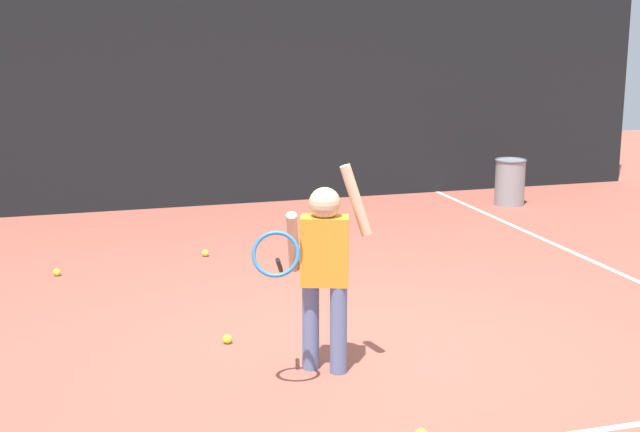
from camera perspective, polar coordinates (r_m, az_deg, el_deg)
ground_plane at (r=6.22m, az=2.92°, el=-8.42°), size 20.00×20.00×0.00m
court_line_sideline at (r=8.32m, az=18.97°, el=-3.63°), size 0.05×9.00×0.00m
back_fence_windscreen at (r=10.76m, az=-6.21°, el=10.83°), size 11.08×0.08×3.83m
fence_post_1 at (r=10.64m, az=-16.01°, el=10.81°), size 0.09×0.09×3.98m
fence_post_2 at (r=11.28m, az=2.91°, el=11.34°), size 0.09×0.09×3.98m
fence_post_3 at (r=12.92m, az=18.39°, el=10.89°), size 0.09×0.09×3.98m
tennis_player at (r=5.58m, az=0.17°, el=-3.02°), size 0.85×0.57×1.35m
ball_hopper at (r=11.05m, az=12.08°, el=2.18°), size 0.38×0.38×0.56m
tennis_ball_1 at (r=8.56m, az=-7.37°, el=-2.37°), size 0.07×0.07×0.07m
tennis_ball_2 at (r=8.20m, az=-16.52°, el=-3.48°), size 0.07×0.07×0.07m
tennis_ball_7 at (r=6.30m, az=-5.96°, el=-7.85°), size 0.07×0.07×0.07m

